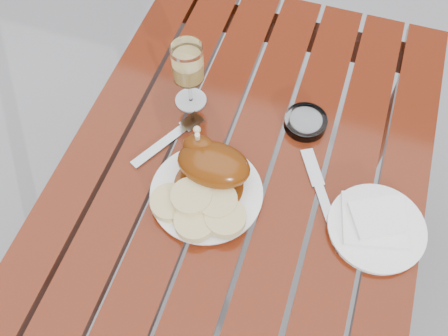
{
  "coord_description": "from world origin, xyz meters",
  "views": [
    {
      "loc": [
        0.14,
        -0.55,
        1.7
      ],
      "look_at": [
        -0.04,
        -0.01,
        0.78
      ],
      "focal_mm": 40.0,
      "sensor_mm": 36.0,
      "label": 1
    }
  ],
  "objects_px": {
    "wine_glass": "(189,76)",
    "ashtray": "(305,122)",
    "dinner_plate": "(207,193)",
    "side_plate": "(376,228)",
    "table": "(237,241)"
  },
  "relations": [
    {
      "from": "dinner_plate",
      "to": "wine_glass",
      "type": "xyz_separation_m",
      "value": [
        -0.12,
        0.24,
        0.08
      ]
    },
    {
      "from": "table",
      "to": "dinner_plate",
      "type": "xyz_separation_m",
      "value": [
        -0.06,
        -0.07,
        0.38
      ]
    },
    {
      "from": "wine_glass",
      "to": "ashtray",
      "type": "distance_m",
      "value": 0.29
    },
    {
      "from": "side_plate",
      "to": "ashtray",
      "type": "relative_size",
      "value": 2.02
    },
    {
      "from": "dinner_plate",
      "to": "ashtray",
      "type": "xyz_separation_m",
      "value": [
        0.16,
        0.25,
        0.0
      ]
    },
    {
      "from": "table",
      "to": "ashtray",
      "type": "bearing_deg",
      "value": 59.48
    },
    {
      "from": "wine_glass",
      "to": "dinner_plate",
      "type": "bearing_deg",
      "value": -62.5
    },
    {
      "from": "table",
      "to": "dinner_plate",
      "type": "bearing_deg",
      "value": -127.11
    },
    {
      "from": "table",
      "to": "wine_glass",
      "type": "height_order",
      "value": "wine_glass"
    },
    {
      "from": "dinner_plate",
      "to": "wine_glass",
      "type": "bearing_deg",
      "value": 117.5
    },
    {
      "from": "ashtray",
      "to": "side_plate",
      "type": "bearing_deg",
      "value": -47.12
    },
    {
      "from": "table",
      "to": "ashtray",
      "type": "relative_size",
      "value": 11.92
    },
    {
      "from": "side_plate",
      "to": "table",
      "type": "bearing_deg",
      "value": 172.14
    },
    {
      "from": "dinner_plate",
      "to": "side_plate",
      "type": "height_order",
      "value": "same"
    },
    {
      "from": "side_plate",
      "to": "wine_glass",
      "type": "bearing_deg",
      "value": 157.15
    }
  ]
}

